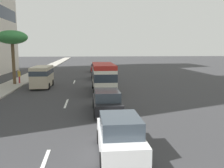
# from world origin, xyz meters

# --- Properties ---
(ground_plane) EXTENTS (198.00, 198.00, 0.00)m
(ground_plane) POSITION_xyz_m (31.50, 0.00, 0.00)
(ground_plane) COLOR #38383A
(sidewalk_right) EXTENTS (162.00, 2.86, 0.15)m
(sidewalk_right) POSITION_xyz_m (31.50, 7.34, 0.07)
(sidewalk_right) COLOR #B2ADA3
(sidewalk_right) RESTS_ON ground_plane
(lane_stripe_near) EXTENTS (3.20, 0.16, 0.01)m
(lane_stripe_near) POSITION_xyz_m (4.13, 0.00, 0.01)
(lane_stripe_near) COLOR silver
(lane_stripe_near) RESTS_ON ground_plane
(lane_stripe_mid) EXTENTS (3.20, 0.16, 0.01)m
(lane_stripe_mid) POSITION_xyz_m (14.93, 0.00, 0.01)
(lane_stripe_mid) COLOR silver
(lane_stripe_mid) RESTS_ON ground_plane
(lane_stripe_far) EXTENTS (3.20, 0.16, 0.01)m
(lane_stripe_far) POSITION_xyz_m (27.92, 0.00, 0.01)
(lane_stripe_far) COLOR silver
(lane_stripe_far) RESTS_ON ground_plane
(car_lead) EXTENTS (4.78, 1.92, 1.57)m
(car_lead) POSITION_xyz_m (30.91, -3.35, 0.75)
(car_lead) COLOR black
(car_lead) RESTS_ON ground_plane
(minibus_second) EXTENTS (6.85, 2.27, 2.90)m
(minibus_second) POSITION_xyz_m (20.08, -3.40, 1.60)
(minibus_second) COLOR silver
(minibus_second) RESTS_ON ground_plane
(car_third) EXTENTS (4.04, 1.82, 1.70)m
(car_third) POSITION_xyz_m (4.99, -3.07, 0.80)
(car_third) COLOR white
(car_third) RESTS_ON ground_plane
(van_fourth) EXTENTS (4.91, 2.07, 2.42)m
(van_fourth) POSITION_xyz_m (23.63, 3.41, 1.39)
(van_fourth) COLOR beige
(van_fourth) RESTS_ON ground_plane
(car_fifth) EXTENTS (4.39, 1.91, 1.65)m
(car_fifth) POSITION_xyz_m (41.93, -3.39, 0.78)
(car_fifth) COLOR #A51E1E
(car_fifth) RESTS_ON ground_plane
(car_sixth) EXTENTS (4.59, 1.89, 1.59)m
(car_sixth) POSITION_xyz_m (11.84, -3.08, 0.76)
(car_sixth) COLOR black
(car_sixth) RESTS_ON ground_plane
(pedestrian_mid_block) EXTENTS (0.38, 0.38, 1.67)m
(pedestrian_mid_block) POSITION_xyz_m (26.55, 6.76, 1.07)
(pedestrian_mid_block) COLOR red
(pedestrian_mid_block) RESTS_ON sidewalk_right
(palm_tree) EXTENTS (3.63, 3.63, 6.46)m
(palm_tree) POSITION_xyz_m (25.86, 7.16, 5.69)
(palm_tree) COLOR brown
(palm_tree) RESTS_ON sidewalk_right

